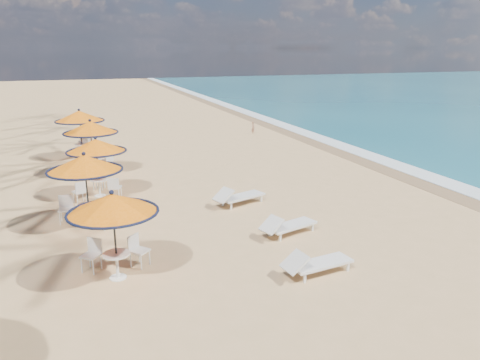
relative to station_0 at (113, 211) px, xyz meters
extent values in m
plane|color=tan|center=(4.59, -0.10, -1.74)|extent=(160.00, 160.00, 0.00)
cube|color=white|center=(13.89, 9.90, -1.74)|extent=(1.20, 140.00, 0.04)
cube|color=olive|center=(12.99, 9.90, -1.74)|extent=(1.40, 140.00, 0.02)
cylinder|color=black|center=(0.00, -0.06, -0.65)|extent=(0.05, 0.05, 2.19)
cone|color=orange|center=(0.00, -0.06, 0.21)|extent=(2.19, 2.19, 0.48)
torus|color=black|center=(0.00, -0.06, -0.01)|extent=(2.19, 2.19, 0.07)
sphere|color=black|center=(0.00, -0.06, 0.48)|extent=(0.11, 0.11, 0.11)
cylinder|color=silver|center=(0.00, -0.06, -1.09)|extent=(0.67, 0.67, 0.04)
cylinder|color=silver|center=(0.00, -0.06, -1.41)|extent=(0.08, 0.08, 0.67)
cylinder|color=black|center=(-0.48, 3.88, -0.58)|extent=(0.05, 0.05, 2.32)
cone|color=orange|center=(-0.48, 3.88, 0.33)|extent=(2.32, 2.32, 0.50)
torus|color=black|center=(-0.48, 3.88, 0.10)|extent=(2.32, 2.32, 0.07)
sphere|color=black|center=(-0.48, 3.88, 0.62)|extent=(0.12, 0.12, 0.12)
cylinder|color=silver|center=(-0.48, 3.88, -1.05)|extent=(0.71, 0.71, 0.04)
cylinder|color=silver|center=(-0.48, 3.88, -1.39)|extent=(0.08, 0.08, 0.71)
cylinder|color=black|center=(0.03, 7.01, -0.62)|extent=(0.05, 0.05, 2.23)
cone|color=orange|center=(0.03, 7.01, 0.25)|extent=(2.23, 2.23, 0.49)
torus|color=black|center=(0.03, 7.01, 0.03)|extent=(2.23, 2.23, 0.07)
sphere|color=black|center=(0.03, 7.01, 0.53)|extent=(0.12, 0.12, 0.12)
cylinder|color=silver|center=(0.03, 7.01, -1.08)|extent=(0.68, 0.68, 0.04)
cylinder|color=silver|center=(0.03, 7.01, -1.40)|extent=(0.08, 0.08, 0.68)
cylinder|color=black|center=(0.01, 10.48, -0.54)|extent=(0.05, 0.05, 2.39)
cone|color=orange|center=(0.01, 10.48, 0.39)|extent=(2.39, 2.39, 0.52)
torus|color=black|center=(0.01, 10.48, 0.15)|extent=(2.39, 2.39, 0.07)
sphere|color=black|center=(0.01, 10.48, 0.70)|extent=(0.12, 0.12, 0.12)
cylinder|color=silver|center=(0.01, 10.48, -1.03)|extent=(0.73, 0.73, 0.04)
cylinder|color=silver|center=(0.01, 10.48, -1.38)|extent=(0.08, 0.08, 0.73)
cylinder|color=black|center=(-0.35, 13.98, -0.51)|extent=(0.05, 0.05, 2.46)
cone|color=orange|center=(-0.35, 13.98, 0.45)|extent=(2.46, 2.46, 0.53)
torus|color=black|center=(-0.35, 13.98, 0.20)|extent=(2.46, 2.46, 0.07)
sphere|color=black|center=(-0.35, 13.98, 0.76)|extent=(0.13, 0.13, 0.13)
cylinder|color=silver|center=(-0.35, 13.98, -1.01)|extent=(0.75, 0.75, 0.04)
cylinder|color=silver|center=(-0.35, 13.98, -1.37)|extent=(0.09, 0.09, 0.75)
cube|color=silver|center=(4.86, -1.52, -1.47)|extent=(1.69, 0.80, 0.07)
cube|color=silver|center=(4.06, -1.63, -1.26)|extent=(0.61, 0.66, 0.40)
cube|color=silver|center=(4.86, -1.52, -1.62)|extent=(0.06, 0.06, 0.23)
cube|color=silver|center=(5.30, 1.09, -1.47)|extent=(1.73, 1.04, 0.07)
cube|color=silver|center=(4.52, 0.86, -1.26)|extent=(0.69, 0.73, 0.40)
cube|color=silver|center=(5.30, 1.09, -1.62)|extent=(0.06, 0.06, 0.23)
cube|color=silver|center=(4.86, 4.28, -1.46)|extent=(1.82, 1.14, 0.07)
cube|color=silver|center=(4.05, 4.01, -1.24)|extent=(0.74, 0.77, 0.42)
cube|color=silver|center=(4.86, 4.28, -1.62)|extent=(0.06, 0.06, 0.24)
imported|color=#96664C|center=(10.54, 17.69, -1.31)|extent=(0.30, 0.37, 0.87)
camera|label=1|loc=(-0.71, -10.94, 3.74)|focal=35.00mm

